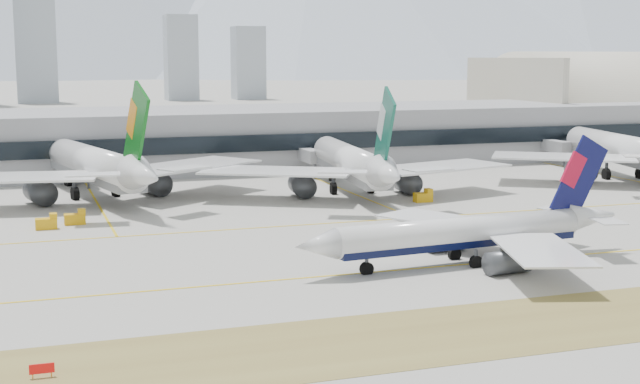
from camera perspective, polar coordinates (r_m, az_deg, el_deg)
name	(u,v)px	position (r m, az deg, el deg)	size (l,w,h in m)	color
ground	(325,267)	(122.28, 0.34, -4.81)	(3000.00, 3000.00, 0.00)	#A5A29B
taxiing_airliner	(471,233)	(125.53, 9.63, -2.61)	(51.95, 44.97, 17.45)	white
widebody_eva	(96,167)	(184.56, -14.12, 1.59)	(67.62, 67.24, 24.67)	white
widebody_cathay	(353,165)	(185.10, 2.16, 1.77)	(65.57, 64.60, 23.54)	white
widebody_china_air	(627,152)	(219.23, 19.03, 2.45)	(67.51, 67.00, 24.53)	white
terminal	(177,139)	(231.39, -9.11, 3.37)	(280.00, 43.10, 15.00)	gray
hangar	(628,142)	(315.44, 19.10, 3.05)	(91.00, 60.00, 60.00)	beige
hold_sign_left	(42,369)	(84.87, -17.38, -10.75)	(2.20, 0.15, 1.35)	red
gse_c	(424,197)	(177.20, 6.65, -0.29)	(3.55, 2.00, 2.60)	#DA9C0B
gse_b	(47,223)	(155.24, -17.06, -1.90)	(3.55, 2.00, 2.60)	#DA9C0B
gse_extra	(76,218)	(158.22, -15.37, -1.63)	(3.55, 2.00, 2.60)	#DA9C0B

